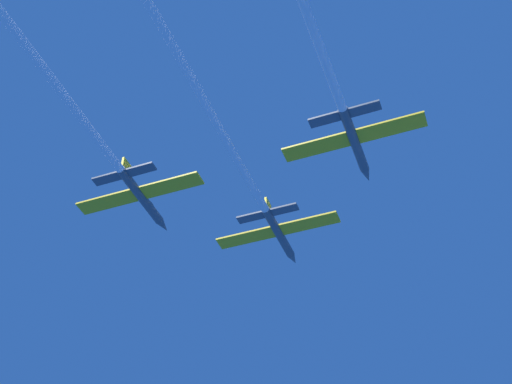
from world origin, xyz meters
TOP-DOWN VIEW (x-y plane):
  - jet_lead at (0.32, -25.13)m, footprint 17.68×74.52m
  - jet_left_wing at (-14.01, -37.91)m, footprint 17.68×72.14m
  - jet_right_wing at (14.63, -33.13)m, footprint 17.68×63.63m

SIDE VIEW (x-z plane):
  - jet_left_wing at x=-14.01m, z-range -1.60..1.33m
  - jet_lead at x=0.32m, z-range -1.43..1.49m
  - jet_right_wing at x=14.63m, z-range -0.65..2.27m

